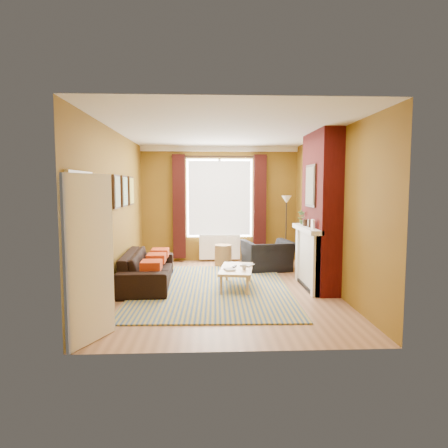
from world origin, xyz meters
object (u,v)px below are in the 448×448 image
Objects in this scene: armchair at (268,256)px; floor_lamp at (286,210)px; sofa at (148,269)px; wicker_stool at (223,255)px; coffee_table at (236,270)px.

armchair is 0.62× the size of floor_lamp.
sofa reaches higher than wicker_stool.
sofa is 2.72m from armchair.
floor_lamp is (0.53, 0.66, 0.95)m from armchair.
sofa is 4.37× the size of wicker_stool.
floor_lamp is at bearing 5.25° from wicker_stool.
coffee_table is 2.72m from floor_lamp.
coffee_table is (-0.80, -1.51, 0.01)m from armchair.
wicker_stool is at bearing -42.45° from sofa.
wicker_stool is at bearing -174.75° from floor_lamp.
wicker_stool reaches higher than coffee_table.
armchair is 1.71m from coffee_table.
armchair is 1.09m from wicker_stool.
armchair is at bearing 70.44° from coffee_table.
armchair is (2.44, 1.21, 0.01)m from sofa.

